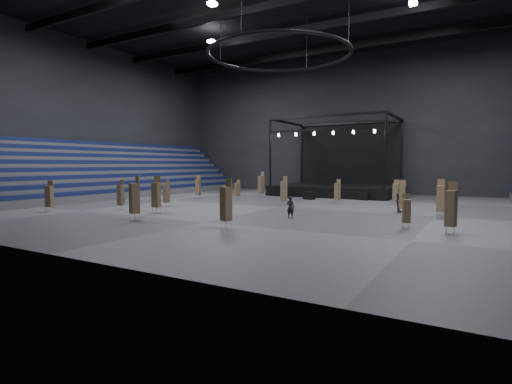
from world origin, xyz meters
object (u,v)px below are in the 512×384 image
Objects in this scene: chair_stack_6 at (396,191)px; chair_stack_9 at (441,198)px; chair_stack_8 at (226,203)px; chair_stack_14 at (237,189)px; chair_stack_11 at (156,194)px; chair_stack_13 at (135,197)px; chair_stack_0 at (406,211)px; chair_stack_15 at (261,184)px; chair_stack_4 at (166,193)px; chair_stack_7 at (121,194)px; flight_case_left at (286,194)px; stage at (338,183)px; crew_member at (401,200)px; chair_stack_5 at (49,196)px; man_center at (290,207)px; flight_case_right at (362,196)px; chair_stack_3 at (284,191)px; chair_stack_10 at (337,191)px; chair_stack_12 at (198,187)px; chair_stack_2 at (402,196)px; flight_case_mid at (309,195)px; chair_stack_1 at (451,208)px.

chair_stack_9 is (4.46, -7.87, 0.15)m from chair_stack_6.
chair_stack_8 is 18.56m from chair_stack_14.
chair_stack_6 is 0.82× the size of chair_stack_11.
chair_stack_0 is at bearing 39.64° from chair_stack_13.
chair_stack_9 is 20.86m from chair_stack_15.
chair_stack_4 is 0.97× the size of chair_stack_7.
flight_case_left is 18.86m from chair_stack_7.
crew_member is (9.87, -14.66, -0.49)m from stage.
chair_stack_5 is 18.95m from man_center.
flight_case_right is 0.46× the size of chair_stack_9.
chair_stack_3 is 10.43m from chair_stack_6.
chair_stack_10 is at bearing 56.25° from chair_stack_3.
chair_stack_7 is at bearing -99.08° from chair_stack_12.
chair_stack_2 reaches higher than flight_case_left.
chair_stack_3 reaches higher than chair_stack_12.
chair_stack_7 is 14.59m from man_center.
chair_stack_7 is 12.78m from chair_stack_14.
chair_stack_11 is at bearing 161.98° from chair_stack_0.
flight_case_mid reaches higher than flight_case_right.
chair_stack_14 is at bearing -6.87° from chair_stack_12.
stage is 5.58× the size of chair_stack_2.
chair_stack_15 reaches higher than chair_stack_7.
chair_stack_0 reaches higher than flight_case_left.
chair_stack_8 is at bearing -105.25° from chair_stack_6.
chair_stack_9 is 0.90× the size of chair_stack_13.
chair_stack_1 reaches higher than flight_case_left.
chair_stack_2 reaches higher than chair_stack_0.
chair_stack_14 is at bearing -151.61° from flight_case_right.
chair_stack_12 is at bearing 171.14° from chair_stack_2.
chair_stack_2 is at bearing -34.15° from flight_case_mid.
stage is at bearing 125.26° from chair_stack_9.
chair_stack_3 reaches higher than chair_stack_10.
chair_stack_4 is 12.80m from man_center.
chair_stack_11 is (-16.28, -9.50, 0.17)m from chair_stack_2.
stage is at bearing 100.59° from chair_stack_3.
chair_stack_3 is (-14.25, 9.01, -0.08)m from chair_stack_1.
chair_stack_4 is at bearing 110.29° from chair_stack_11.
chair_stack_5 is 16.53m from chair_stack_8.
chair_stack_0 is (12.24, -15.09, 0.64)m from flight_case_mid.
chair_stack_13 is 1.03× the size of chair_stack_15.
chair_stack_2 is (-3.96, 8.57, -0.15)m from chair_stack_1.
chair_stack_6 is at bearing 89.21° from chair_stack_8.
flight_case_right is at bearing -90.57° from man_center.
flight_case_right is 23.80m from chair_stack_7.
chair_stack_15 is (5.41, 4.42, 0.19)m from chair_stack_12.
chair_stack_3 is 1.13× the size of chair_stack_10.
chair_stack_7 is (3.54, 3.94, -0.03)m from chair_stack_5.
chair_stack_6 is at bearing 45.48° from chair_stack_3.
flight_case_left is 1.00× the size of flight_case_mid.
chair_stack_8 reaches higher than chair_stack_15.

